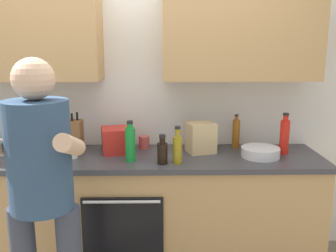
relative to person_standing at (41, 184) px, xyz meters
The scene contains 16 objects.
back_wall_unit 1.23m from the person_standing, 67.22° to the left, with size 4.00×0.39×2.50m.
counter 1.01m from the person_standing, 60.29° to the left, with size 2.84×0.67×0.90m.
person_standing is the anchor object (origin of this frame).
bottle_soda 0.77m from the person_standing, 56.30° to the left, with size 0.07×0.07×0.29m.
bottle_vinegar 0.98m from the person_standing, 108.94° to the left, with size 0.07×0.07×0.30m.
bottle_hotsauce 1.78m from the person_standing, 26.82° to the left, with size 0.07×0.07×0.31m.
bottle_soy 0.87m from the person_standing, 40.77° to the left, with size 0.07×0.07×0.21m.
bottle_syrup 1.58m from the person_standing, 37.78° to the left, with size 0.06×0.06×0.27m.
bottle_oil 0.96m from the person_standing, 37.11° to the left, with size 0.06×0.06×0.26m.
cup_ceramic 1.09m from the person_standing, 61.96° to the left, with size 0.08×0.08×0.10m, color #BF4C47.
cup_tea 0.73m from the person_standing, 107.66° to the left, with size 0.09×0.09×0.10m, color #33598C.
cup_coffee 0.71m from the person_standing, 90.06° to the left, with size 0.07×0.07×0.10m, color white.
mixing_bowl 1.56m from the person_standing, 27.38° to the left, with size 0.28×0.28×0.07m, color silver.
knife_block 0.87m from the person_standing, 90.60° to the left, with size 0.10×0.14×0.31m.
grocery_bag_crisps 0.91m from the person_standing, 70.62° to the left, with size 0.21×0.22×0.19m, color red.
grocery_bag_bread 1.28m from the person_standing, 41.75° to the left, with size 0.20×0.18×0.23m, color tan.
Camera 1 is at (0.23, -2.65, 1.71)m, focal length 39.52 mm.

